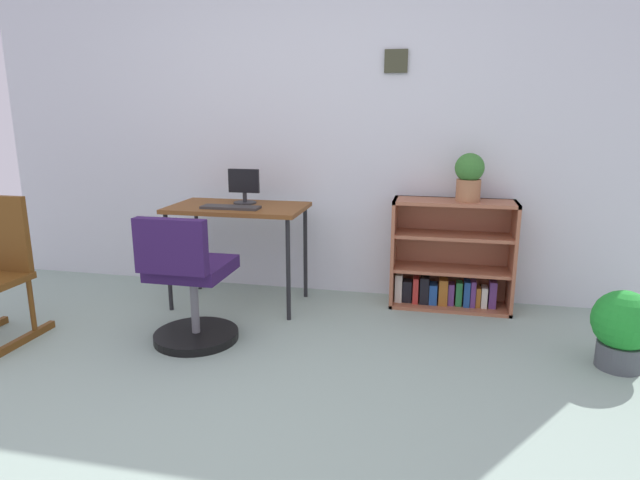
# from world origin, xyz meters

# --- Properties ---
(ground_plane) EXTENTS (6.24, 6.24, 0.00)m
(ground_plane) POSITION_xyz_m (0.00, 0.00, 0.00)
(ground_plane) COLOR #8CA496
(wall_back) EXTENTS (5.20, 0.12, 2.46)m
(wall_back) POSITION_xyz_m (0.00, 2.15, 1.23)
(wall_back) COLOR silver
(wall_back) RESTS_ON ground_plane
(desk) EXTENTS (0.96, 0.56, 0.73)m
(desk) POSITION_xyz_m (-0.44, 1.67, 0.67)
(desk) COLOR brown
(desk) RESTS_ON ground_plane
(monitor) EXTENTS (0.23, 0.17, 0.25)m
(monitor) POSITION_xyz_m (-0.42, 1.76, 0.85)
(monitor) COLOR #262628
(monitor) RESTS_ON desk
(keyboard) EXTENTS (0.41, 0.13, 0.02)m
(keyboard) POSITION_xyz_m (-0.44, 1.55, 0.74)
(keyboard) COLOR #333130
(keyboard) RESTS_ON desk
(office_chair) EXTENTS (0.52, 0.54, 0.82)m
(office_chair) POSITION_xyz_m (-0.47, 0.93, 0.35)
(office_chair) COLOR black
(office_chair) RESTS_ON ground_plane
(bookshelf_low) EXTENTS (0.85, 0.30, 0.78)m
(bookshelf_low) POSITION_xyz_m (1.06, 1.95, 0.34)
(bookshelf_low) COLOR #9E5C3F
(bookshelf_low) RESTS_ON ground_plane
(potted_plant_on_shelf) EXTENTS (0.20, 0.20, 0.33)m
(potted_plant_on_shelf) POSITION_xyz_m (1.16, 1.90, 0.96)
(potted_plant_on_shelf) COLOR #9E6642
(potted_plant_on_shelf) RESTS_ON bookshelf_low
(potted_plant_floor) EXTENTS (0.33, 0.33, 0.44)m
(potted_plant_floor) POSITION_xyz_m (1.98, 1.14, 0.24)
(potted_plant_floor) COLOR #474C51
(potted_plant_floor) RESTS_ON ground_plane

